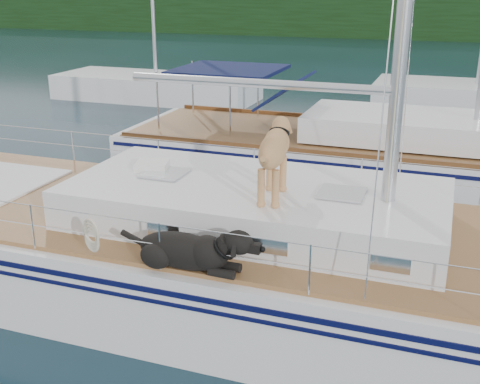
% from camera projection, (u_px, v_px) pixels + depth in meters
% --- Properties ---
extents(ground, '(120.00, 120.00, 0.00)m').
position_uv_depth(ground, '(205.00, 291.00, 9.18)').
color(ground, black).
rests_on(ground, ground).
extents(tree_line, '(90.00, 3.00, 6.00)m').
position_uv_depth(tree_line, '(423.00, 1.00, 48.15)').
color(tree_line, black).
rests_on(tree_line, ground).
extents(shore_bank, '(92.00, 1.00, 1.20)m').
position_uv_depth(shore_bank, '(421.00, 30.00, 50.01)').
color(shore_bank, '#595147').
rests_on(shore_bank, ground).
extents(main_sailboat, '(12.00, 3.85, 14.01)m').
position_uv_depth(main_sailboat, '(210.00, 252.00, 8.91)').
color(main_sailboat, white).
rests_on(main_sailboat, ground).
extents(neighbor_sailboat, '(11.00, 3.50, 13.30)m').
position_uv_depth(neighbor_sailboat, '(365.00, 159.00, 13.75)').
color(neighbor_sailboat, white).
rests_on(neighbor_sailboat, ground).
extents(bg_boat_west, '(8.00, 3.00, 11.65)m').
position_uv_depth(bg_boat_west, '(156.00, 88.00, 24.01)').
color(bg_boat_west, white).
rests_on(bg_boat_west, ground).
extents(bg_boat_center, '(7.20, 3.00, 11.65)m').
position_uv_depth(bg_boat_center, '(476.00, 98.00, 21.96)').
color(bg_boat_center, white).
rests_on(bg_boat_center, ground).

